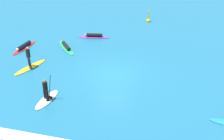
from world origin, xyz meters
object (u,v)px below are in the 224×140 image
at_px(surfer_on_purple_board, 94,36).
at_px(surfer_on_green_board, 66,47).
at_px(surfer_on_white_board, 46,95).
at_px(surfer_on_yellow_board, 29,62).
at_px(surfer_on_red_board, 24,47).
at_px(marker_buoy, 148,20).

height_order(surfer_on_purple_board, surfer_on_green_board, surfer_on_purple_board).
distance_m(surfer_on_purple_board, surfer_on_white_board, 10.40).
height_order(surfer_on_yellow_board, surfer_on_red_board, surfer_on_yellow_board).
bearing_deg(surfer_on_red_board, surfer_on_yellow_board, 47.01).
height_order(surfer_on_white_board, marker_buoy, surfer_on_white_board).
height_order(surfer_on_yellow_board, marker_buoy, surfer_on_yellow_board).
distance_m(surfer_on_green_board, surfer_on_white_board, 7.87).
bearing_deg(surfer_on_purple_board, surfer_on_red_board, 22.24).
bearing_deg(surfer_on_yellow_board, surfer_on_purple_board, 176.44).
bearing_deg(surfer_on_yellow_board, surfer_on_white_board, 63.34).
height_order(surfer_on_green_board, surfer_on_yellow_board, surfer_on_yellow_board).
height_order(surfer_on_green_board, surfer_on_white_board, surfer_on_white_board).
distance_m(surfer_on_green_board, surfer_on_red_board, 3.79).
height_order(surfer_on_purple_board, surfer_on_white_board, surfer_on_white_board).
bearing_deg(marker_buoy, surfer_on_purple_board, -131.31).
distance_m(surfer_on_green_board, surfer_on_yellow_board, 4.29).
bearing_deg(surfer_on_purple_board, surfer_on_green_board, 44.32).
height_order(surfer_on_purple_board, marker_buoy, marker_buoy).
relative_size(surfer_on_yellow_board, surfer_on_red_board, 1.01).
relative_size(surfer_on_white_board, surfer_on_red_board, 0.83).
bearing_deg(surfer_on_purple_board, marker_buoy, -142.69).
bearing_deg(surfer_on_green_board, surfer_on_white_board, 150.67).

